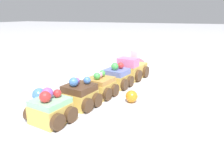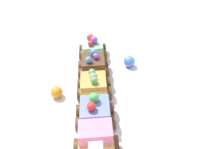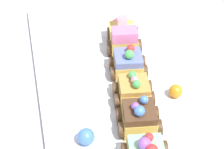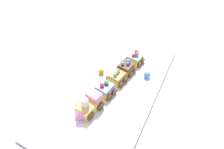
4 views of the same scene
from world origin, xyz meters
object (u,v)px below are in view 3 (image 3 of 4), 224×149
cake_car_chocolate (139,118)px  gumball_blue (86,137)px  gumball_orange (176,91)px  cake_car_caramel (133,91)px  cake_car_blueberry (128,64)px  cake_train_locomotive (122,35)px

cake_car_chocolate → gumball_blue: bearing=105.3°
gumball_orange → cake_car_chocolate: bearing=123.5°
cake_car_caramel → cake_car_blueberry: bearing=-0.1°
cake_train_locomotive → cake_car_chocolate: 0.26m
cake_car_chocolate → cake_train_locomotive: bearing=-0.0°
cake_car_blueberry → cake_car_caramel: size_ratio=1.00×
cake_car_caramel → gumball_orange: bearing=-88.4°
cake_car_blueberry → gumball_orange: bearing=-133.4°
cake_car_chocolate → cake_car_caramel: bearing=-0.1°
cake_car_blueberry → cake_car_chocolate: same height
cake_car_caramel → cake_car_chocolate: bearing=179.9°
cake_car_chocolate → gumball_orange: 0.11m
cake_car_blueberry → gumball_orange: 0.12m
gumball_orange → gumball_blue: size_ratio=0.90×
gumball_orange → cake_train_locomotive: bearing=16.4°
cake_car_caramel → cake_train_locomotive: bearing=0.0°
cake_train_locomotive → gumball_blue: (-0.27, 0.14, -0.01)m
gumball_orange → cake_car_caramel: bearing=83.3°
cake_train_locomotive → gumball_blue: bearing=161.6°
cake_train_locomotive → gumball_orange: (-0.19, -0.06, -0.01)m
cake_train_locomotive → gumball_blue: cake_train_locomotive is taller
gumball_blue → cake_car_caramel: bearing=-52.1°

